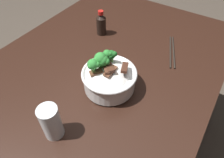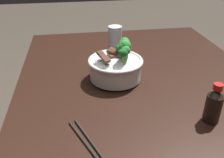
# 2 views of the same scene
# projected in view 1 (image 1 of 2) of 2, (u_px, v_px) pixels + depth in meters

# --- Properties ---
(ground) EXTENTS (10.00, 10.00, 0.00)m
(ground) POSITION_uv_depth(u_px,v_px,m) (106.00, 144.00, 1.46)
(ground) COLOR #4C4238
(dining_table) EXTENTS (1.33, 0.94, 0.75)m
(dining_table) POSITION_uv_depth(u_px,v_px,m) (103.00, 84.00, 1.01)
(dining_table) COLOR black
(dining_table) RESTS_ON ground
(rice_bowl) EXTENTS (0.21, 0.21, 0.16)m
(rice_bowl) POSITION_uv_depth(u_px,v_px,m) (109.00, 76.00, 0.78)
(rice_bowl) COLOR white
(rice_bowl) RESTS_ON dining_table
(drinking_glass) EXTENTS (0.06, 0.06, 0.13)m
(drinking_glass) POSITION_uv_depth(u_px,v_px,m) (52.00, 124.00, 0.65)
(drinking_glass) COLOR white
(drinking_glass) RESTS_ON dining_table
(chopsticks_pair) EXTENTS (0.22, 0.11, 0.01)m
(chopsticks_pair) POSITION_uv_depth(u_px,v_px,m) (172.00, 51.00, 0.98)
(chopsticks_pair) COLOR #28231E
(chopsticks_pair) RESTS_ON dining_table
(soy_sauce_bottle) EXTENTS (0.05, 0.05, 0.13)m
(soy_sauce_bottle) POSITION_uv_depth(u_px,v_px,m) (101.00, 24.00, 1.04)
(soy_sauce_bottle) COLOR black
(soy_sauce_bottle) RESTS_ON dining_table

